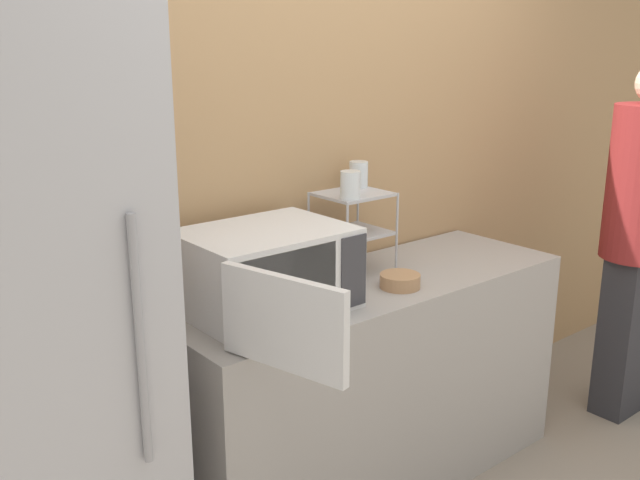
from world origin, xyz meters
TOP-DOWN VIEW (x-y plane):
  - wall_back at (0.00, 0.62)m, footprint 8.00×0.06m
  - counter at (0.00, 0.29)m, footprint 1.74×0.58m
  - microwave at (-0.51, 0.28)m, footprint 0.59×0.86m
  - dish_rack at (0.02, 0.42)m, footprint 0.28×0.24m
  - glass_front_left at (-0.07, 0.35)m, footprint 0.08×0.08m
  - glass_back_right at (0.11, 0.50)m, footprint 0.08×0.08m
  - bowl at (0.03, 0.16)m, footprint 0.16×0.16m
  - person at (1.38, -0.08)m, footprint 0.34×0.34m
  - refrigerator at (-1.35, 0.27)m, footprint 0.69×0.65m

SIDE VIEW (x-z plane):
  - counter at x=0.00m, z-range 0.00..0.89m
  - bowl at x=0.03m, z-range 0.89..0.95m
  - person at x=1.38m, z-range 0.11..1.83m
  - refrigerator at x=-1.35m, z-range 0.00..1.94m
  - microwave at x=-0.51m, z-range 0.89..1.18m
  - dish_rack at x=0.02m, z-range 0.97..1.30m
  - glass_front_left at x=-0.07m, z-range 1.22..1.33m
  - glass_back_right at x=0.11m, z-range 1.22..1.33m
  - wall_back at x=0.00m, z-range 0.00..2.60m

